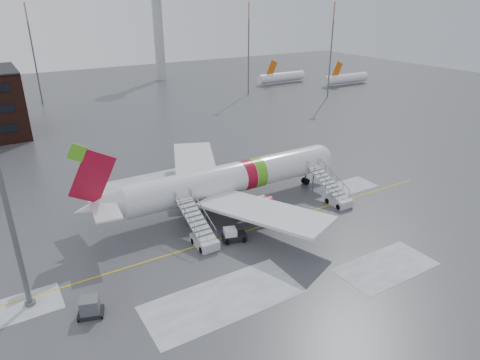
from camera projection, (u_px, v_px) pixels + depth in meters
ground at (227, 232)px, 48.03m from camera, size 260.00×260.00×0.00m
airliner at (225, 180)px, 52.81m from camera, size 35.03×32.97×11.18m
airstair_fwd at (335, 195)px, 54.48m from camera, size 2.05×7.70×3.48m
airstair_aft at (201, 234)px, 45.45m from camera, size 2.05×7.70×3.48m
pushback_tug at (233, 235)px, 46.08m from camera, size 2.86×2.46×1.47m
uld_container at (90, 308)px, 35.13m from camera, size 2.40×2.06×1.66m
control_tower at (157, 17)px, 129.62m from camera, size 6.40×6.40×30.00m
light_mast_far_ne at (249, 41)px, 111.34m from camera, size 1.20×1.20×24.25m
light_mast_far_n at (32, 46)px, 100.08m from camera, size 1.20×1.20×24.25m
light_mast_far_e at (332, 42)px, 107.96m from camera, size 1.20×1.20×24.25m
distant_aircraft at (302, 85)px, 128.13m from camera, size 35.00×18.00×8.00m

